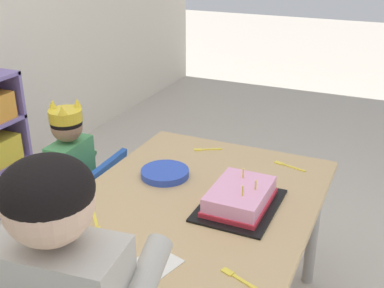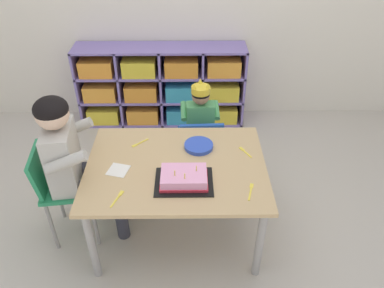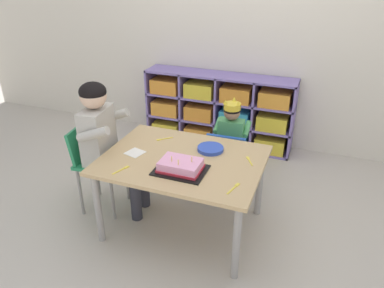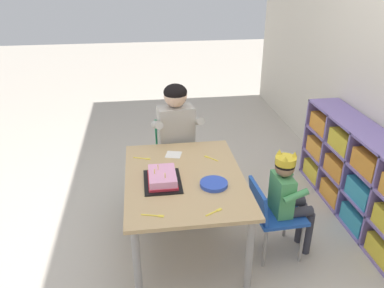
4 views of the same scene
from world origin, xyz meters
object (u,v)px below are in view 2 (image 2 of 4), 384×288
object	(u,v)px
adult_helper_seated	(73,156)
fork_scattered_mid_table	(245,152)
classroom_chair_blue	(201,140)
fork_near_cake_tray	(118,198)
fork_near_child_seat	(251,191)
classroom_chair_adult_side	(61,184)
child_with_crown	(200,116)
fork_by_napkin	(139,143)
activity_table	(176,173)
birthday_cake_on_tray	(184,178)
paper_plate_stack	(199,146)

from	to	relation	value
adult_helper_seated	fork_scattered_mid_table	distance (m)	1.07
classroom_chair_blue	fork_near_cake_tray	size ratio (longest dim) A/B	4.34
classroom_chair_blue	fork_scattered_mid_table	world-z (taller)	fork_scattered_mid_table
classroom_chair_blue	fork_near_child_seat	xyz separation A→B (m)	(0.26, -0.83, 0.24)
classroom_chair_blue	fork_near_child_seat	bearing A→B (deg)	104.65
classroom_chair_blue	classroom_chair_adult_side	world-z (taller)	classroom_chair_adult_side
child_with_crown	fork_near_child_seat	xyz separation A→B (m)	(0.26, -0.93, 0.08)
child_with_crown	fork_by_napkin	size ratio (longest dim) A/B	7.74
activity_table	birthday_cake_on_tray	size ratio (longest dim) A/B	3.29
paper_plate_stack	activity_table	bearing A→B (deg)	-128.42
classroom_chair_blue	fork_near_cake_tray	xyz separation A→B (m)	(-0.48, -0.88, 0.24)
child_with_crown	birthday_cake_on_tray	bearing A→B (deg)	79.73
child_with_crown	birthday_cake_on_tray	size ratio (longest dim) A/B	2.44
birthday_cake_on_tray	fork_near_child_seat	world-z (taller)	birthday_cake_on_tray
classroom_chair_blue	fork_near_child_seat	distance (m)	0.90
adult_helper_seated	paper_plate_stack	bearing A→B (deg)	-84.67
classroom_chair_blue	adult_helper_seated	world-z (taller)	adult_helper_seated
classroom_chair_adult_side	paper_plate_stack	distance (m)	0.91
fork_near_child_seat	paper_plate_stack	bearing A→B (deg)	-130.55
fork_by_napkin	fork_scattered_mid_table	distance (m)	0.69
classroom_chair_adult_side	fork_by_napkin	size ratio (longest dim) A/B	6.55
fork_scattered_mid_table	adult_helper_seated	bearing A→B (deg)	-112.69
child_with_crown	classroom_chair_adult_side	world-z (taller)	child_with_crown
adult_helper_seated	fork_by_napkin	world-z (taller)	adult_helper_seated
birthday_cake_on_tray	paper_plate_stack	bearing A→B (deg)	74.59
classroom_chair_blue	activity_table	bearing A→B (deg)	71.50
classroom_chair_blue	fork_scattered_mid_table	bearing A→B (deg)	117.40
fork_near_cake_tray	fork_by_napkin	world-z (taller)	same
paper_plate_stack	fork_near_child_seat	size ratio (longest dim) A/B	1.36
classroom_chair_adult_side	fork_by_napkin	distance (m)	0.55
birthday_cake_on_tray	fork_by_napkin	bearing A→B (deg)	127.80
child_with_crown	fork_by_napkin	xyz separation A→B (m)	(-0.42, -0.47, 0.08)
fork_near_child_seat	fork_by_napkin	size ratio (longest dim) A/B	1.31
classroom_chair_adult_side	paper_plate_stack	world-z (taller)	classroom_chair_adult_side
classroom_chair_adult_side	fork_near_cake_tray	distance (m)	0.53
birthday_cake_on_tray	fork_near_child_seat	distance (m)	0.38
child_with_crown	fork_by_napkin	bearing A→B (deg)	46.05
paper_plate_stack	child_with_crown	bearing A→B (deg)	87.43
activity_table	fork_near_child_seat	size ratio (longest dim) A/B	7.99
classroom_chair_adult_side	adult_helper_seated	distance (m)	0.24
paper_plate_stack	fork_scattered_mid_table	bearing A→B (deg)	-9.43
activity_table	fork_scattered_mid_table	distance (m)	0.46
child_with_crown	paper_plate_stack	distance (m)	0.53
paper_plate_stack	fork_scattered_mid_table	size ratio (longest dim) A/B	1.63
fork_near_child_seat	fork_near_cake_tray	distance (m)	0.74
fork_near_child_seat	fork_by_napkin	distance (m)	0.82
activity_table	birthday_cake_on_tray	xyz separation A→B (m)	(0.05, -0.16, 0.10)
fork_near_cake_tray	fork_scattered_mid_table	bearing A→B (deg)	139.36
activity_table	paper_plate_stack	xyz separation A→B (m)	(0.14, 0.18, 0.08)
activity_table	classroom_chair_blue	size ratio (longest dim) A/B	1.93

